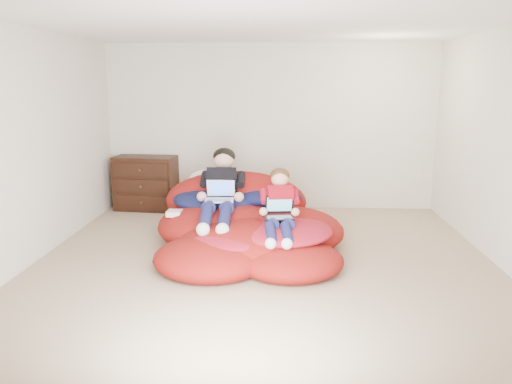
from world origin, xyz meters
The scene contains 9 objects.
room_shell centered at (0.00, 0.00, 0.22)m, with size 5.10×5.10×2.77m.
dresser centered at (-1.90, 2.25, 0.41)m, with size 0.96×0.56×0.82m.
beanbag_pile centered at (-0.23, 0.48, 0.26)m, with size 2.26×2.37×0.89m.
cream_pillow centered at (-0.83, 1.39, 0.62)m, with size 0.49×0.31×0.31m, color #EFE5CF.
older_boy centered at (-0.53, 0.61, 0.70)m, with size 0.37×1.32×0.79m.
younger_boy centered at (0.16, 0.12, 0.62)m, with size 0.33×0.97×0.68m.
laptop_white centered at (-0.53, 0.49, 0.64)m, with size 0.34×0.35×0.22m.
laptop_black centered at (0.16, 0.08, 0.56)m, with size 0.34×0.33×0.22m.
power_adapter centered at (-1.07, 0.46, 0.42)m, with size 0.17×0.17×0.06m, color white.
Camera 1 is at (0.19, -5.14, 1.92)m, focal length 35.00 mm.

